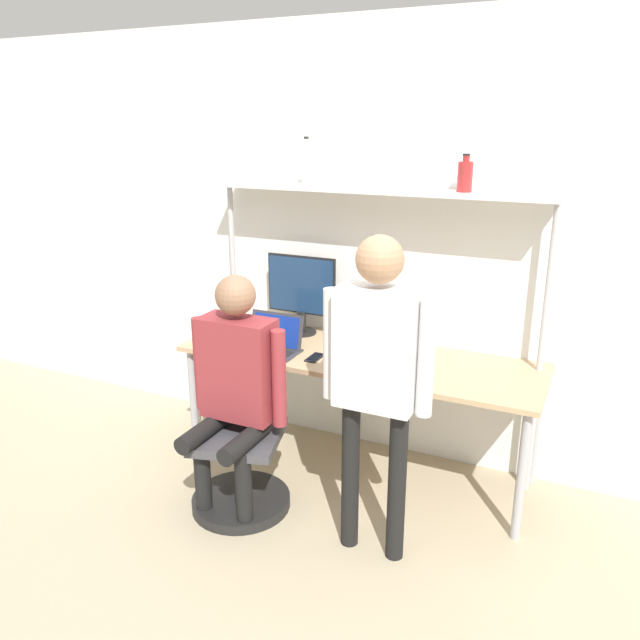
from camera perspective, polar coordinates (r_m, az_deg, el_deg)
ground_plane at (r=3.80m, az=1.16°, el=-15.93°), size 12.00×12.00×0.00m
wall_back at (r=3.94m, az=5.83°, el=6.58°), size 8.00×0.06×2.70m
desk at (r=3.78m, az=3.55°, el=-4.16°), size 2.17×0.71×0.77m
shelf_unit at (r=3.75m, az=5.00°, el=8.52°), size 2.06×0.26×1.73m
monitor at (r=4.05m, az=-1.73°, el=2.73°), size 0.48×0.20×0.52m
laptop at (r=3.81m, az=-4.30°, el=-1.88°), size 0.35×0.22×0.22m
cell_phone at (r=3.69m, az=-0.47°, el=-3.46°), size 0.07×0.15×0.01m
office_chair at (r=3.65m, az=-7.17°, el=-12.45°), size 0.57×0.57×0.92m
person_seated at (r=3.38m, az=-7.76°, el=-5.24°), size 0.57×0.47×1.35m
person_standing at (r=2.92m, az=5.22°, el=-3.78°), size 0.55×0.22×1.63m
bottle_red at (r=3.57m, az=13.12°, el=12.71°), size 0.08×0.08×0.20m
bottle_clear at (r=3.89m, az=-1.25°, el=14.04°), size 0.06×0.06×0.28m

